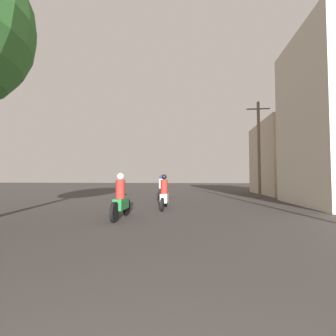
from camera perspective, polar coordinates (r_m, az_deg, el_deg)
name	(u,v)px	position (r m, az deg, el deg)	size (l,w,h in m)	color
motorcycle_green	(121,200)	(7.90, -11.88, -8.07)	(0.60, 1.97, 1.56)	black
motorcycle_white	(164,195)	(10.12, -0.98, -6.83)	(0.60, 1.98, 1.55)	black
motorcycle_black	(161,189)	(15.32, -1.73, -5.36)	(0.60, 2.01, 1.56)	black
building_right_far	(288,158)	(21.45, 28.09, 2.19)	(4.59, 6.79, 6.08)	beige
utility_pole_far	(259,147)	(17.24, 22.09, 4.95)	(1.60, 0.20, 6.82)	#6B5B4C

